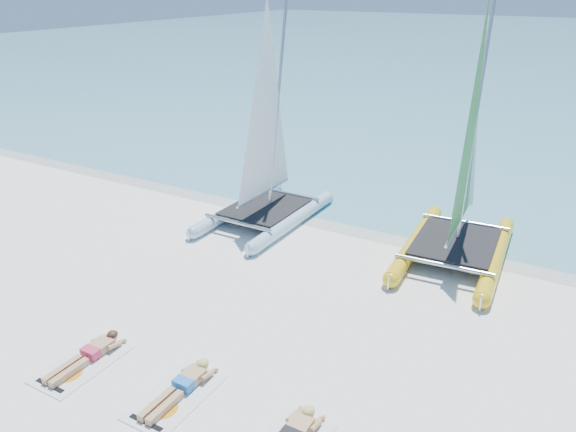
# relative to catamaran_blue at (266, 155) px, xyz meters

# --- Properties ---
(ground) EXTENTS (140.00, 140.00, 0.00)m
(ground) POSITION_rel_catamaran_blue_xyz_m (2.78, -4.69, -2.07)
(ground) COLOR white
(ground) RESTS_ON ground
(sea) EXTENTS (140.00, 115.00, 0.01)m
(sea) POSITION_rel_catamaran_blue_xyz_m (2.78, 58.31, -2.06)
(sea) COLOR #73BFBF
(sea) RESTS_ON ground
(wet_sand_strip) EXTENTS (140.00, 1.40, 0.01)m
(wet_sand_strip) POSITION_rel_catamaran_blue_xyz_m (2.78, 0.81, -2.06)
(wet_sand_strip) COLOR beige
(wet_sand_strip) RESTS_ON ground
(catamaran_blue) EXTENTS (2.48, 5.10, 6.93)m
(catamaran_blue) POSITION_rel_catamaran_blue_xyz_m (0.00, 0.00, 0.00)
(catamaran_blue) COLOR #BCE2F7
(catamaran_blue) RESTS_ON ground
(catamaran_yellow) EXTENTS (2.88, 5.76, 7.24)m
(catamaran_yellow) POSITION_rel_catamaran_blue_xyz_m (5.73, 0.83, 0.21)
(catamaran_yellow) COLOR yellow
(catamaran_yellow) RESTS_ON ground
(towel_a) EXTENTS (1.00, 1.85, 0.02)m
(towel_a) POSITION_rel_catamaran_blue_xyz_m (0.72, -7.95, -2.06)
(towel_a) COLOR white
(towel_a) RESTS_ON ground
(sunbather_a) EXTENTS (0.37, 1.73, 0.26)m
(sunbather_a) POSITION_rel_catamaran_blue_xyz_m (0.72, -7.76, -1.95)
(sunbather_a) COLOR tan
(sunbather_a) RESTS_ON towel_a
(towel_b) EXTENTS (1.00, 1.85, 0.02)m
(towel_b) POSITION_rel_catamaran_blue_xyz_m (2.91, -7.77, -2.06)
(towel_b) COLOR white
(towel_b) RESTS_ON ground
(sunbather_b) EXTENTS (0.37, 1.73, 0.26)m
(sunbather_b) POSITION_rel_catamaran_blue_xyz_m (2.91, -7.58, -1.95)
(sunbather_b) COLOR tan
(sunbather_b) RESTS_ON towel_b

